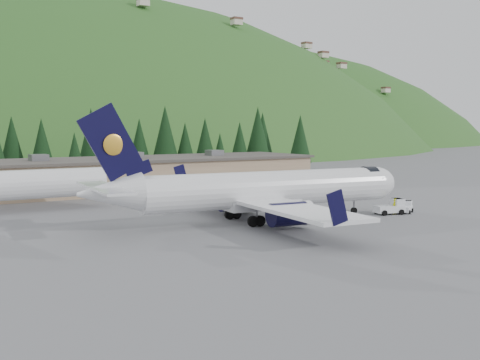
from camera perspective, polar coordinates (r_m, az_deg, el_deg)
The scene contains 8 objects.
ground at distance 65.60m, azimuth 2.81°, elevation -3.88°, with size 600.00×600.00×0.00m, color slate.
airliner at distance 64.63m, azimuth 1.98°, elevation -1.03°, with size 37.68×35.42×12.50m.
baggage_tug_a at distance 74.31m, azimuth 15.42°, elevation -2.52°, with size 2.86×2.48×1.37m.
baggage_tug_b at distance 72.50m, azimuth 14.15°, elevation -2.52°, with size 3.71×2.69×1.82m.
terminal_building at distance 96.81m, azimuth -12.75°, elevation 0.48°, with size 71.00×17.00×6.10m.
ramp_worker at distance 72.36m, azimuth 14.45°, elevation -2.45°, with size 0.67×0.44×1.85m, color #DAE000.
tree_line at distance 118.52m, azimuth -17.73°, elevation 3.59°, with size 113.34×17.48×14.17m.
hills at distance 290.95m, azimuth -12.84°, elevation -13.64°, with size 614.00×330.00×300.00m.
Camera 1 is at (-37.38, -52.92, 10.29)m, focal length 45.00 mm.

